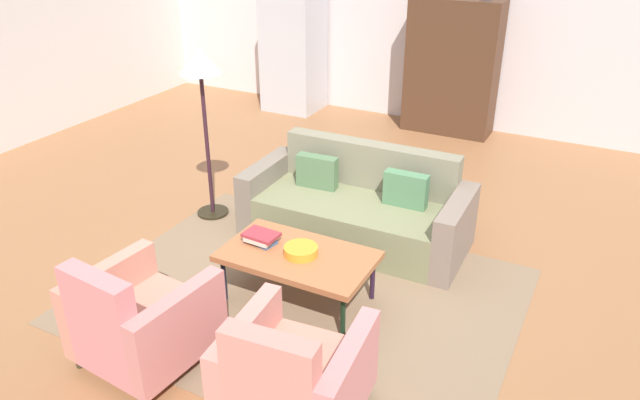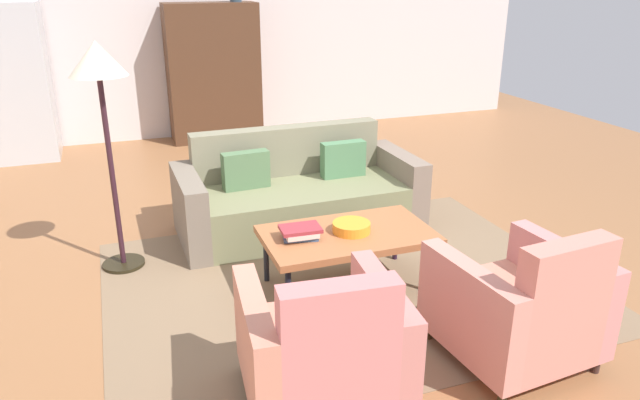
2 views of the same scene
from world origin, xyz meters
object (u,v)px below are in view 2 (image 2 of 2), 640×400
object	(u,v)px
armchair_left	(324,353)
armchair_right	(522,310)
refrigerator	(14,83)
floor_lamp	(100,81)
cabinet	(213,73)
book_stack	(300,232)
coffee_table	(348,237)
fruit_bowl	(351,227)
couch	(297,196)

from	to	relation	value
armchair_left	armchair_right	xyz separation A→B (m)	(1.21, -0.00, 0.00)
refrigerator	floor_lamp	size ratio (longest dim) A/B	1.08
cabinet	armchair_right	bearing A→B (deg)	-82.80
armchair_right	book_stack	size ratio (longest dim) A/B	3.06
book_stack	armchair_right	bearing A→B (deg)	-51.11
coffee_table	fruit_bowl	bearing A→B (deg)	0.00
armchair_right	cabinet	distance (m)	5.72
floor_lamp	coffee_table	bearing A→B (deg)	-30.62
cabinet	floor_lamp	world-z (taller)	cabinet
armchair_left	cabinet	distance (m)	5.70
coffee_table	armchair_right	xyz separation A→B (m)	(0.61, -1.17, -0.05)
coffee_table	refrigerator	size ratio (longest dim) A/B	0.65
couch	armchair_right	xyz separation A→B (m)	(0.61, -2.35, 0.06)
armchair_left	book_stack	bearing A→B (deg)	83.14
floor_lamp	cabinet	bearing A→B (deg)	68.45
coffee_table	cabinet	xyz separation A→B (m)	(-0.11, 4.48, 0.50)
coffee_table	book_stack	world-z (taller)	book_stack
refrigerator	floor_lamp	distance (m)	3.65
book_stack	floor_lamp	size ratio (longest dim) A/B	0.17
couch	armchair_right	world-z (taller)	armchair_right
couch	cabinet	size ratio (longest dim) A/B	1.17
cabinet	refrigerator	xyz separation A→B (m)	(-2.41, -0.10, 0.03)
fruit_bowl	floor_lamp	bearing A→B (deg)	149.83
couch	refrigerator	bearing A→B (deg)	-52.59
coffee_table	armchair_right	size ratio (longest dim) A/B	1.36
couch	coffee_table	xyz separation A→B (m)	(0.00, -1.19, 0.11)
coffee_table	book_stack	size ratio (longest dim) A/B	4.17
armchair_left	armchair_right	world-z (taller)	same
armchair_right	refrigerator	size ratio (longest dim) A/B	0.48
fruit_bowl	couch	bearing A→B (deg)	91.40
book_stack	cabinet	world-z (taller)	cabinet
floor_lamp	refrigerator	bearing A→B (deg)	105.94
armchair_right	floor_lamp	world-z (taller)	floor_lamp
couch	floor_lamp	distance (m)	1.93
refrigerator	coffee_table	bearing A→B (deg)	-60.11
couch	coffee_table	bearing A→B (deg)	89.23
couch	armchair_left	distance (m)	2.43
armchair_right	cabinet	world-z (taller)	cabinet
coffee_table	armchair_left	distance (m)	1.32
armchair_left	fruit_bowl	xyz separation A→B (m)	(0.63, 1.17, 0.12)
refrigerator	armchair_left	bearing A→B (deg)	-70.99
cabinet	refrigerator	size ratio (longest dim) A/B	0.97
fruit_bowl	book_stack	size ratio (longest dim) A/B	0.94
book_stack	floor_lamp	xyz separation A→B (m)	(-1.18, 0.89, 0.96)
couch	armchair_right	bearing A→B (deg)	103.64
armchair_left	book_stack	world-z (taller)	armchair_left
coffee_table	book_stack	xyz separation A→B (m)	(-0.35, 0.02, 0.08)
refrigerator	book_stack	bearing A→B (deg)	-63.57
fruit_bowl	cabinet	world-z (taller)	cabinet
coffee_table	refrigerator	xyz separation A→B (m)	(-2.52, 4.38, 0.53)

